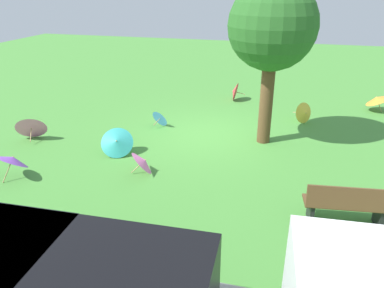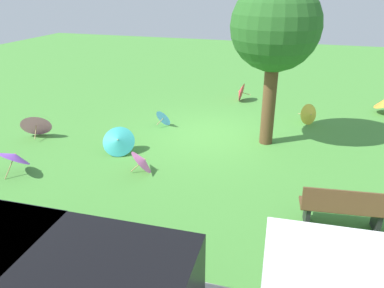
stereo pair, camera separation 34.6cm
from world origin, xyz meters
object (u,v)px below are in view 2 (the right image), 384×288
(park_bench, at_px, (344,208))
(shade_tree, at_px, (275,28))
(parasol_red_1, at_px, (240,92))
(parasol_yellow_0, at_px, (310,114))
(parasol_teal_0, at_px, (118,141))
(parasol_pink_1, at_px, (36,124))
(parasol_purple_0, at_px, (14,156))
(parasol_pink_0, at_px, (143,161))
(parasol_blue_1, at_px, (164,117))

(park_bench, xyz_separation_m, shade_tree, (1.89, -3.80, 2.80))
(parasol_red_1, distance_m, parasol_yellow_0, 3.33)
(shade_tree, bearing_deg, parasol_red_1, -69.06)
(parasol_teal_0, bearing_deg, parasol_red_1, -111.07)
(parasol_pink_1, height_order, parasol_yellow_0, parasol_pink_1)
(park_bench, distance_m, parasol_purple_0, 7.51)
(park_bench, distance_m, parasol_pink_1, 8.90)
(parasol_red_1, relative_size, parasol_pink_1, 0.67)
(parasol_red_1, height_order, parasol_yellow_0, parasol_red_1)
(parasol_red_1, relative_size, parasol_yellow_0, 1.02)
(parasol_pink_1, bearing_deg, parasol_pink_0, 163.93)
(parasol_pink_1, height_order, parasol_blue_1, parasol_pink_1)
(parasol_teal_0, relative_size, parasol_pink_0, 1.20)
(parasol_teal_0, xyz_separation_m, parasol_purple_0, (1.83, 1.83, 0.10))
(park_bench, distance_m, parasol_teal_0, 5.96)
(parasol_blue_1, bearing_deg, park_bench, 141.31)
(parasol_purple_0, bearing_deg, parasol_pink_0, -160.35)
(parasol_teal_0, height_order, parasol_purple_0, parasol_purple_0)
(parasol_red_1, xyz_separation_m, parasol_yellow_0, (-2.68, 1.97, -0.02))
(parasol_red_1, relative_size, parasol_blue_1, 1.09)
(park_bench, xyz_separation_m, parasol_pink_1, (8.63, -2.19, -0.04))
(shade_tree, bearing_deg, parasol_pink_0, 45.86)
(park_bench, xyz_separation_m, parasol_teal_0, (5.68, -1.81, -0.08))
(parasol_pink_0, xyz_separation_m, parasol_yellow_0, (-3.87, -4.73, 0.04))
(park_bench, height_order, parasol_red_1, park_bench)
(parasol_pink_0, relative_size, parasol_purple_0, 0.86)
(shade_tree, height_order, parasol_purple_0, shade_tree)
(shade_tree, xyz_separation_m, parasol_yellow_0, (-1.18, -1.96, -2.91))
(park_bench, relative_size, parasol_purple_0, 1.61)
(parasol_pink_0, height_order, parasol_purple_0, parasol_purple_0)
(parasol_blue_1, bearing_deg, shade_tree, 172.87)
(parasol_red_1, height_order, parasol_purple_0, parasol_purple_0)
(shade_tree, bearing_deg, park_bench, 116.50)
(parasol_pink_1, distance_m, parasol_yellow_0, 8.69)
(parasol_pink_1, bearing_deg, shade_tree, -166.56)
(shade_tree, xyz_separation_m, parasol_purple_0, (5.62, 3.82, -2.77))
(parasol_teal_0, bearing_deg, shade_tree, -152.27)
(parasol_pink_0, relative_size, parasol_yellow_0, 1.22)
(parasol_pink_1, bearing_deg, parasol_yellow_0, -155.75)
(parasol_purple_0, bearing_deg, parasol_teal_0, -135.04)
(shade_tree, height_order, parasol_pink_0, shade_tree)
(shade_tree, distance_m, parasol_blue_1, 4.52)
(park_bench, relative_size, parasol_pink_0, 1.87)
(shade_tree, xyz_separation_m, parasol_red_1, (1.50, -3.93, -2.90))
(park_bench, bearing_deg, parasol_pink_0, -12.57)
(parasol_teal_0, relative_size, parasol_pink_1, 0.96)
(parasol_pink_1, bearing_deg, parasol_blue_1, -148.84)
(parasol_pink_0, bearing_deg, parasol_teal_0, -35.90)
(parasol_purple_0, distance_m, parasol_blue_1, 4.80)
(parasol_pink_0, bearing_deg, park_bench, 167.43)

